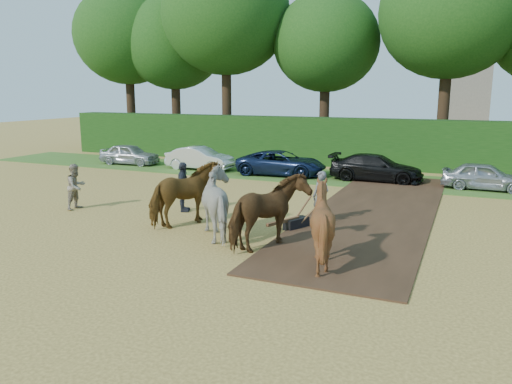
{
  "coord_description": "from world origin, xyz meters",
  "views": [
    {
      "loc": [
        4.77,
        -12.38,
        4.7
      ],
      "look_at": [
        -1.62,
        2.42,
        1.4
      ],
      "focal_mm": 35.0,
      "sensor_mm": 36.0,
      "label": 1
    }
  ],
  "objects_px": {
    "plough_team": "(248,207)",
    "parked_cars": "(372,168)",
    "spectator_far": "(183,187)",
    "church": "(475,12)",
    "spectator_near": "(76,187)"
  },
  "relations": [
    {
      "from": "spectator_near",
      "to": "church",
      "type": "height_order",
      "value": "church"
    },
    {
      "from": "plough_team",
      "to": "parked_cars",
      "type": "height_order",
      "value": "plough_team"
    },
    {
      "from": "plough_team",
      "to": "spectator_near",
      "type": "bearing_deg",
      "value": 170.59
    },
    {
      "from": "spectator_near",
      "to": "plough_team",
      "type": "relative_size",
      "value": 0.23
    },
    {
      "from": "spectator_far",
      "to": "plough_team",
      "type": "xyz_separation_m",
      "value": [
        3.99,
        -2.67,
        0.13
      ]
    },
    {
      "from": "spectator_far",
      "to": "parked_cars",
      "type": "distance_m",
      "value": 11.13
    },
    {
      "from": "church",
      "to": "parked_cars",
      "type": "bearing_deg",
      "value": -95.35
    },
    {
      "from": "spectator_far",
      "to": "church",
      "type": "xyz_separation_m",
      "value": [
        9.44,
        50.93,
        12.75
      ]
    },
    {
      "from": "plough_team",
      "to": "church",
      "type": "height_order",
      "value": "church"
    },
    {
      "from": "spectator_far",
      "to": "plough_team",
      "type": "height_order",
      "value": "plough_team"
    },
    {
      "from": "spectator_far",
      "to": "spectator_near",
      "type": "bearing_deg",
      "value": 84.91
    },
    {
      "from": "spectator_near",
      "to": "spectator_far",
      "type": "height_order",
      "value": "spectator_far"
    },
    {
      "from": "spectator_far",
      "to": "church",
      "type": "relative_size",
      "value": 0.07
    },
    {
      "from": "plough_team",
      "to": "parked_cars",
      "type": "xyz_separation_m",
      "value": [
        1.58,
        12.3,
        -0.42
      ]
    },
    {
      "from": "plough_team",
      "to": "church",
      "type": "distance_m",
      "value": 55.34
    }
  ]
}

